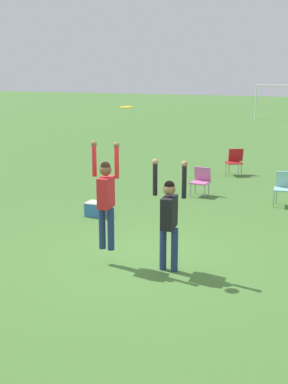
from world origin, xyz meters
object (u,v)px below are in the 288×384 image
at_px(camping_chair_5, 235,160).
at_px(camping_chair_2, 201,179).
at_px(person_defending, 169,214).
at_px(cooler_box, 96,209).
at_px(person_jumping, 106,194).
at_px(frisbee, 127,107).
at_px(camping_chair_0, 284,185).

bearing_deg(camping_chair_5, camping_chair_2, 57.28).
distance_m(person_defending, cooler_box, 3.95).
bearing_deg(cooler_box, camping_chair_5, 74.23).
xyz_separation_m(person_jumping, frisbee, (0.37, 0.10, 1.51)).
height_order(frisbee, camping_chair_0, frisbee).
bearing_deg(camping_chair_0, person_jumping, 59.98).
height_order(camping_chair_5, cooler_box, camping_chair_5).
height_order(camping_chair_0, camping_chair_2, camping_chair_0).
distance_m(person_defending, camping_chair_0, 5.55).
relative_size(person_jumping, person_defending, 0.99).
height_order(frisbee, camping_chair_5, frisbee).
bearing_deg(cooler_box, person_jumping, -57.91).
height_order(frisbee, cooler_box, frisbee).
bearing_deg(camping_chair_2, person_jumping, 94.91).
height_order(person_defending, camping_chair_0, person_defending).
bearing_deg(person_jumping, frisbee, -81.81).
bearing_deg(person_defending, person_jumping, -90.00).
height_order(person_defending, camping_chair_2, person_defending).
bearing_deg(camping_chair_5, person_defending, 66.42).
height_order(camping_chair_2, camping_chair_5, camping_chair_5).
distance_m(person_defending, camping_chair_5, 8.96).
bearing_deg(frisbee, person_defending, 3.02).
height_order(camping_chair_0, cooler_box, camping_chair_0).
xyz_separation_m(person_jumping, person_defending, (1.13, 0.14, -0.27)).
bearing_deg(person_jumping, camping_chair_5, -7.42).
relative_size(camping_chair_2, cooler_box, 1.80).
bearing_deg(camping_chair_0, cooler_box, 27.37).
bearing_deg(camping_chair_0, camping_chair_5, -66.33).
bearing_deg(camping_chair_0, camping_chair_2, -13.67).
xyz_separation_m(camping_chair_2, camping_chair_5, (0.13, 3.25, 0.05)).
relative_size(frisbee, camping_chair_5, 0.26).
bearing_deg(person_defending, camping_chair_5, 179.85).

